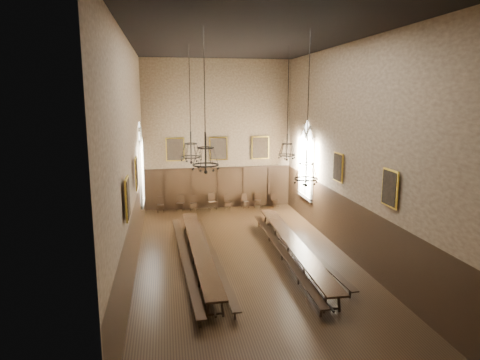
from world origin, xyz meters
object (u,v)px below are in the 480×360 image
object	(u,v)px
chair_6	(258,203)
chandelier_back_left	(191,150)
chair_7	(275,203)
bench_right_outer	(304,249)
chair_0	(161,207)
chair_5	(245,204)
chandelier_back_right	(287,147)
bench_left_inner	(212,257)
chair_4	(228,205)
table_right	(293,250)
chair_2	(193,206)
chandelier_front_left	(206,156)
chandelier_front_right	(306,169)
chair_1	(180,206)
chair_3	(212,204)
bench_right_inner	(282,253)
bench_left_outer	(185,260)
table_left	(199,254)

from	to	relation	value
chair_6	chandelier_back_left	world-z (taller)	chandelier_back_left
chair_7	chandelier_back_left	size ratio (longest dim) A/B	0.17
chandelier_back_left	bench_right_outer	bearing A→B (deg)	-27.59
chair_0	chair_5	world-z (taller)	chair_0
chandelier_back_right	chandelier_back_left	bearing A→B (deg)	171.88
chair_0	chair_7	xyz separation A→B (m)	(7.03, 0.01, -0.02)
bench_left_inner	chair_4	size ratio (longest dim) A/B	11.54
table_right	chair_5	world-z (taller)	chair_5
chair_2	chandelier_front_left	xyz separation A→B (m)	(-0.26, -11.14, 4.56)
chair_5	chandelier_back_right	bearing A→B (deg)	-97.87
chandelier_front_right	bench_right_outer	bearing A→B (deg)	71.09
chair_1	chandelier_front_left	size ratio (longest dim) A/B	0.21
bench_left_inner	table_right	bearing A→B (deg)	-1.93
chair_0	chair_6	xyz separation A→B (m)	(5.95, 0.07, 0.00)
table_right	chair_7	world-z (taller)	chair_7
chandelier_back_left	chair_1	bearing A→B (deg)	93.58
chair_3	chair_5	xyz separation A→B (m)	(2.04, 0.00, -0.04)
chair_2	chair_4	bearing A→B (deg)	3.71
bench_right_inner	chair_4	size ratio (longest dim) A/B	11.98
chair_7	chair_1	bearing A→B (deg)	167.57
chair_2	chandelier_front_left	size ratio (longest dim) A/B	0.20
chandelier_back_left	chandelier_front_right	distance (m)	6.48
bench_right_inner	chair_0	world-z (taller)	chair_0
chair_6	chandelier_front_right	xyz separation A→B (m)	(-0.74, -11.19, 4.02)
bench_left_outer	chandelier_back_right	bearing A→B (deg)	25.30
chandelier_back_right	bench_left_inner	bearing A→B (deg)	-149.86
chair_2	bench_left_inner	bearing A→B (deg)	-85.41
table_left	bench_left_outer	world-z (taller)	table_left
bench_left_inner	chandelier_front_right	world-z (taller)	chandelier_front_right
chair_4	chair_5	world-z (taller)	chair_4
bench_right_inner	chair_3	bearing A→B (deg)	102.61
chair_4	chair_6	world-z (taller)	chair_6
bench_right_outer	chair_0	distance (m)	10.31
chandelier_back_left	bench_right_inner	bearing A→B (deg)	-39.40
chair_4	chandelier_back_left	bearing A→B (deg)	-115.40
chair_1	chair_7	world-z (taller)	chair_1
chair_7	chair_2	bearing A→B (deg)	167.82
chandelier_front_left	chair_0	bearing A→B (deg)	98.72
chair_2	chair_6	distance (m)	3.99
bench_right_outer	chair_2	bearing A→B (deg)	117.20
chandelier_front_right	bench_right_inner	bearing A→B (deg)	93.04
bench_left_inner	chandelier_back_left	xyz separation A→B (m)	(-0.62, 2.78, 4.11)
chair_6	chair_2	bearing A→B (deg)	-163.19
chair_4	chandelier_front_left	world-z (taller)	chandelier_front_left
chair_6	bench_left_outer	bearing A→B (deg)	-102.88
chair_5	chair_2	bearing A→B (deg)	166.84
chair_0	chair_3	bearing A→B (deg)	-0.06
bench_right_outer	chair_1	size ratio (longest dim) A/B	9.43
bench_left_outer	chandelier_front_right	distance (m)	6.29
table_left	chair_4	world-z (taller)	chair_4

